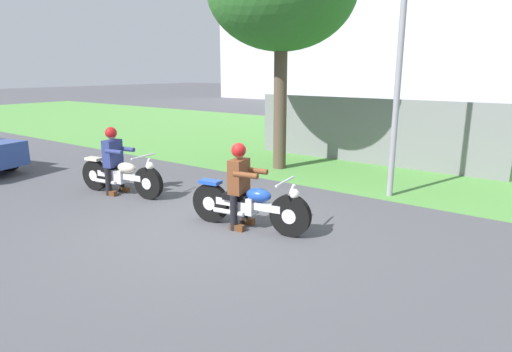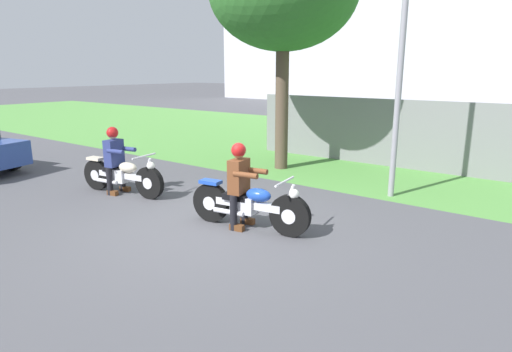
{
  "view_description": "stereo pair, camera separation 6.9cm",
  "coord_description": "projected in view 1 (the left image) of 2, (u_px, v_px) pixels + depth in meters",
  "views": [
    {
      "loc": [
        4.76,
        -4.9,
        2.55
      ],
      "look_at": [
        0.63,
        0.65,
        0.85
      ],
      "focal_mm": 30.43,
      "sensor_mm": 36.0,
      "label": 1
    },
    {
      "loc": [
        4.81,
        -4.86,
        2.55
      ],
      "look_at": [
        0.63,
        0.65,
        0.85
      ],
      "focal_mm": 30.43,
      "sensor_mm": 36.0,
      "label": 2
    }
  ],
  "objects": [
    {
      "name": "motorcycle_follow",
      "position": [
        121.0,
        176.0,
        9.04
      ],
      "size": [
        2.14,
        0.7,
        0.89
      ],
      "rotation": [
        0.0,
        0.0,
        0.16
      ],
      "color": "black",
      "rests_on": "ground"
    },
    {
      "name": "ground",
      "position": [
        202.0,
        228.0,
        7.18
      ],
      "size": [
        120.0,
        120.0,
        0.0
      ],
      "primitive_type": "plane",
      "color": "#4C4C51"
    },
    {
      "name": "fence_segment",
      "position": [
        369.0,
        131.0,
        11.93
      ],
      "size": [
        7.0,
        0.06,
        1.8
      ],
      "primitive_type": "cube",
      "color": "slate",
      "rests_on": "ground"
    },
    {
      "name": "streetlight_pole",
      "position": [
        409.0,
        17.0,
        8.12
      ],
      "size": [
        0.96,
        0.2,
        5.59
      ],
      "color": "gray",
      "rests_on": "ground"
    },
    {
      "name": "rider_follow",
      "position": [
        113.0,
        155.0,
        9.01
      ],
      "size": [
        0.6,
        0.52,
        1.41
      ],
      "rotation": [
        0.0,
        0.0,
        0.16
      ],
      "color": "black",
      "rests_on": "ground"
    },
    {
      "name": "motorcycle_lead",
      "position": [
        249.0,
        205.0,
        7.07
      ],
      "size": [
        2.14,
        0.7,
        0.89
      ],
      "rotation": [
        0.0,
        0.0,
        0.16
      ],
      "color": "black",
      "rests_on": "ground"
    },
    {
      "name": "grass_verge",
      "position": [
        396.0,
        148.0,
        14.46
      ],
      "size": [
        60.0,
        12.0,
        0.01
      ],
      "primitive_type": "cube",
      "color": "#549342",
      "rests_on": "ground"
    },
    {
      "name": "rider_lead",
      "position": [
        240.0,
        179.0,
        7.05
      ],
      "size": [
        0.6,
        0.52,
        1.42
      ],
      "rotation": [
        0.0,
        0.0,
        0.16
      ],
      "color": "black",
      "rests_on": "ground"
    }
  ]
}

